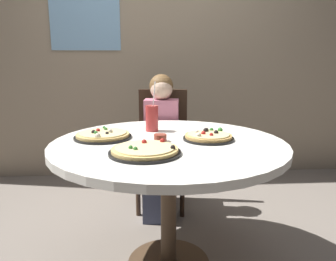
% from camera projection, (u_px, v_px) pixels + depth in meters
% --- Properties ---
extents(wall_with_window, '(5.20, 0.14, 2.90)m').
position_uv_depth(wall_with_window, '(156.00, 33.00, 3.25)').
color(wall_with_window, gray).
rests_on(wall_with_window, ground_plane).
extents(dining_table, '(1.28, 1.28, 0.75)m').
position_uv_depth(dining_table, '(169.00, 157.00, 1.80)').
color(dining_table, silver).
rests_on(dining_table, ground_plane).
extents(chair_wooden, '(0.45, 0.45, 0.95)m').
position_uv_depth(chair_wooden, '(162.00, 142.00, 2.68)').
color(chair_wooden, '#382619').
rests_on(chair_wooden, ground_plane).
extents(diner_child, '(0.30, 0.42, 1.08)m').
position_uv_depth(diner_child, '(161.00, 153.00, 2.51)').
color(diner_child, '#3F4766').
rests_on(diner_child, ground_plane).
extents(pizza_veggie, '(0.28, 0.28, 0.05)m').
position_uv_depth(pizza_veggie, '(208.00, 137.00, 1.82)').
color(pizza_veggie, black).
rests_on(pizza_veggie, dining_table).
extents(pizza_cheese, '(0.35, 0.35, 0.05)m').
position_uv_depth(pizza_cheese, '(145.00, 151.00, 1.54)').
color(pizza_cheese, black).
rests_on(pizza_cheese, dining_table).
extents(pizza_pepperoni, '(0.33, 0.33, 0.05)m').
position_uv_depth(pizza_pepperoni, '(103.00, 135.00, 1.85)').
color(pizza_pepperoni, black).
rests_on(pizza_pepperoni, dining_table).
extents(soda_cup, '(0.08, 0.08, 0.31)m').
position_uv_depth(soda_cup, '(152.00, 118.00, 2.02)').
color(soda_cup, '#B73333').
rests_on(soda_cup, dining_table).
extents(sauce_bowl, '(0.07, 0.07, 0.04)m').
position_uv_depth(sauce_bowl, '(160.00, 138.00, 1.77)').
color(sauce_bowl, brown).
rests_on(sauce_bowl, dining_table).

